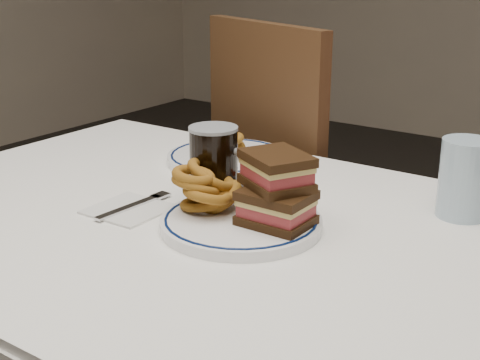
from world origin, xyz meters
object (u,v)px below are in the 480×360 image
Objects in this scene: chair_far at (301,192)px; beer_mug at (215,166)px; far_plate at (228,158)px; reuben_sandwich at (276,189)px; main_plate at (241,222)px.

beer_mug is at bearing -73.60° from chair_far.
chair_far is 3.89× the size of far_plate.
reuben_sandwich is 0.96× the size of beer_mug.
reuben_sandwich is (0.06, 0.02, 0.06)m from main_plate.
beer_mug reaches higher than main_plate.
far_plate is (-0.29, 0.26, -0.06)m from reuben_sandwich.
reuben_sandwich reaches higher than main_plate.
beer_mug is at bearing 164.42° from reuben_sandwich.
main_plate is 1.85× the size of beer_mug.
reuben_sandwich is 0.16m from beer_mug.
main_plate is at bearing -50.48° from far_plate.
reuben_sandwich reaches higher than far_plate.
reuben_sandwich is at bearing -15.58° from beer_mug.
beer_mug is (-0.10, 0.06, 0.06)m from main_plate.
beer_mug is 0.55× the size of far_plate.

